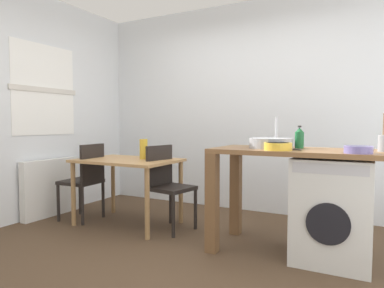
# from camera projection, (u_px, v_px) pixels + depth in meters

# --- Properties ---
(ground_plane) EXTENTS (5.46, 5.46, 0.00)m
(ground_plane) POSITION_uv_depth(u_px,v_px,m) (181.00, 251.00, 3.11)
(ground_plane) COLOR #4C3826
(wall_back) EXTENTS (4.60, 0.10, 2.70)m
(wall_back) POSITION_uv_depth(u_px,v_px,m) (247.00, 107.00, 4.58)
(wall_back) COLOR silver
(wall_back) RESTS_ON ground_plane
(wall_window_side) EXTENTS (0.12, 3.80, 2.70)m
(wall_window_side) POSITION_uv_depth(u_px,v_px,m) (20.00, 105.00, 4.05)
(wall_window_side) COLOR silver
(wall_window_side) RESTS_ON ground_plane
(radiator) EXTENTS (0.10, 0.80, 0.70)m
(radiator) POSITION_uv_depth(u_px,v_px,m) (51.00, 188.00, 4.31)
(radiator) COLOR white
(radiator) RESTS_ON ground_plane
(dining_table) EXTENTS (1.10, 0.76, 0.74)m
(dining_table) POSITION_uv_depth(u_px,v_px,m) (128.00, 168.00, 3.92)
(dining_table) COLOR tan
(dining_table) RESTS_ON ground_plane
(chair_person_seat) EXTENTS (0.42, 0.42, 0.90)m
(chair_person_seat) POSITION_uv_depth(u_px,v_px,m) (86.00, 177.00, 4.10)
(chair_person_seat) COLOR black
(chair_person_seat) RESTS_ON ground_plane
(chair_opposite) EXTENTS (0.47, 0.47, 0.90)m
(chair_opposite) POSITION_uv_depth(u_px,v_px,m) (167.00, 182.00, 3.76)
(chair_opposite) COLOR black
(chair_opposite) RESTS_ON ground_plane
(kitchen_counter) EXTENTS (1.50, 0.68, 0.92)m
(kitchen_counter) POSITION_uv_depth(u_px,v_px,m) (276.00, 166.00, 3.09)
(kitchen_counter) COLOR brown
(kitchen_counter) RESTS_ON ground_plane
(washing_machine) EXTENTS (0.60, 0.61, 0.86)m
(washing_machine) POSITION_uv_depth(u_px,v_px,m) (333.00, 210.00, 2.88)
(washing_machine) COLOR silver
(washing_machine) RESTS_ON ground_plane
(sink_basin) EXTENTS (0.38, 0.38, 0.09)m
(sink_basin) POSITION_uv_depth(u_px,v_px,m) (271.00, 143.00, 3.10)
(sink_basin) COLOR #9EA0A5
(sink_basin) RESTS_ON kitchen_counter
(tap) EXTENTS (0.02, 0.02, 0.28)m
(tap) POSITION_uv_depth(u_px,v_px,m) (276.00, 132.00, 3.25)
(tap) COLOR #B2B2B7
(tap) RESTS_ON kitchen_counter
(bottle_tall_green) EXTENTS (0.08, 0.08, 0.20)m
(bottle_tall_green) POSITION_uv_depth(u_px,v_px,m) (299.00, 138.00, 3.09)
(bottle_tall_green) COLOR #19592D
(bottle_tall_green) RESTS_ON kitchen_counter
(mixing_bowl) EXTENTS (0.23, 0.23, 0.06)m
(mixing_bowl) POSITION_uv_depth(u_px,v_px,m) (278.00, 146.00, 2.87)
(mixing_bowl) COLOR gold
(mixing_bowl) RESTS_ON kitchen_counter
(colander) EXTENTS (0.20, 0.20, 0.06)m
(colander) POSITION_uv_depth(u_px,v_px,m) (358.00, 149.00, 2.57)
(colander) COLOR slate
(colander) RESTS_ON kitchen_counter
(vase) EXTENTS (0.09, 0.09, 0.23)m
(vase) POSITION_uv_depth(u_px,v_px,m) (144.00, 149.00, 3.93)
(vase) COLOR gold
(vase) RESTS_ON dining_table
(scissors) EXTENTS (0.15, 0.06, 0.01)m
(scissors) POSITION_uv_depth(u_px,v_px,m) (293.00, 149.00, 2.91)
(scissors) COLOR #B2B2B7
(scissors) RESTS_ON kitchen_counter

